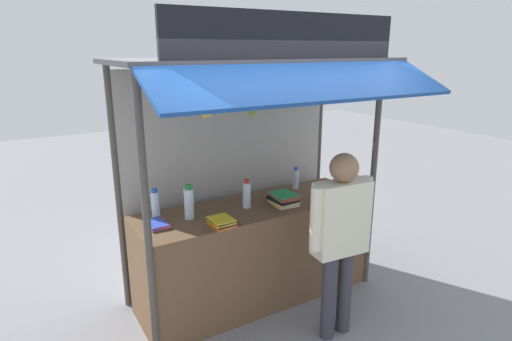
% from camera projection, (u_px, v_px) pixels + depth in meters
% --- Properties ---
extents(ground_plane, '(20.00, 20.00, 0.00)m').
position_uv_depth(ground_plane, '(256.00, 295.00, 4.37)').
color(ground_plane, gray).
extents(stall_counter, '(2.34, 0.74, 0.98)m').
position_uv_depth(stall_counter, '(256.00, 252.00, 4.23)').
color(stall_counter, brown).
rests_on(stall_counter, ground).
extents(stall_structure, '(2.54, 1.61, 2.71)m').
position_uv_depth(stall_structure, '(249.00, 135.00, 4.02)').
color(stall_structure, '#4C4742').
rests_on(stall_structure, ground).
extents(water_bottle_back_right, '(0.08, 0.08, 0.27)m').
position_uv_depth(water_bottle_back_right, '(155.00, 204.00, 3.77)').
color(water_bottle_back_right, silver).
rests_on(water_bottle_back_right, stall_counter).
extents(water_bottle_right, '(0.07, 0.07, 0.24)m').
position_uv_depth(water_bottle_right, '(296.00, 179.00, 4.56)').
color(water_bottle_right, silver).
rests_on(water_bottle_right, stall_counter).
extents(water_bottle_front_right, '(0.09, 0.09, 0.31)m').
position_uv_depth(water_bottle_front_right, '(189.00, 203.00, 3.75)').
color(water_bottle_front_right, silver).
rests_on(water_bottle_front_right, stall_counter).
extents(water_bottle_front_left, '(0.08, 0.08, 0.28)m').
position_uv_depth(water_bottle_front_left, '(246.00, 194.00, 4.01)').
color(water_bottle_front_left, silver).
rests_on(water_bottle_front_left, stall_counter).
extents(magazine_stack_mid_left, '(0.19, 0.25, 0.04)m').
position_uv_depth(magazine_stack_mid_left, '(157.00, 224.00, 3.61)').
color(magazine_stack_mid_left, orange).
rests_on(magazine_stack_mid_left, stall_counter).
extents(magazine_stack_center, '(0.21, 0.24, 0.06)m').
position_uv_depth(magazine_stack_center, '(222.00, 222.00, 3.63)').
color(magazine_stack_center, orange).
rests_on(magazine_stack_center, stall_counter).
extents(magazine_stack_mid_right, '(0.25, 0.29, 0.11)m').
position_uv_depth(magazine_stack_mid_right, '(284.00, 199.00, 4.12)').
color(magazine_stack_mid_right, white).
rests_on(magazine_stack_mid_right, stall_counter).
extents(banana_bunch_rightmost, '(0.10, 0.10, 0.27)m').
position_uv_depth(banana_bunch_rightmost, '(206.00, 107.00, 3.07)').
color(banana_bunch_rightmost, '#332D23').
extents(banana_bunch_leftmost, '(0.10, 0.10, 0.30)m').
position_uv_depth(banana_bunch_leftmost, '(252.00, 107.00, 3.27)').
color(banana_bunch_leftmost, '#332D23').
extents(vendor_person, '(0.62, 0.24, 1.65)m').
position_uv_depth(vendor_person, '(340.00, 230.00, 3.52)').
color(vendor_person, '#383842').
rests_on(vendor_person, ground).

